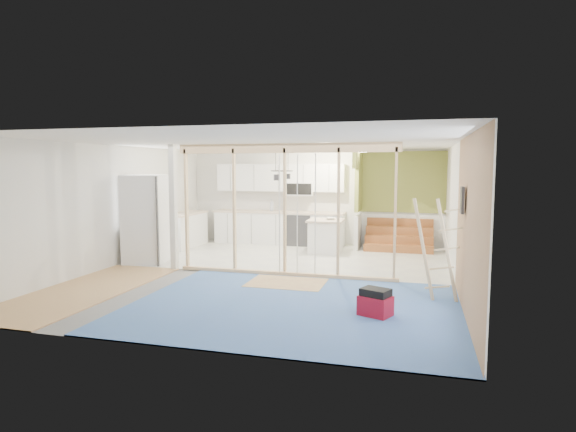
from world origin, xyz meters
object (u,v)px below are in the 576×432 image
(fridge, at_px, (146,219))
(toolbox, at_px, (375,303))
(island, at_px, (326,237))
(ladder, at_px, (438,250))

(fridge, xyz_separation_m, toolbox, (5.27, -2.60, -0.79))
(fridge, xyz_separation_m, island, (3.63, 2.25, -0.56))
(fridge, bearing_deg, toolbox, -38.93)
(island, relative_size, ladder, 0.55)
(island, bearing_deg, ladder, -58.19)
(ladder, bearing_deg, fridge, -176.20)
(fridge, relative_size, island, 2.21)
(fridge, height_order, island, fridge)
(fridge, xyz_separation_m, ladder, (6.16, -1.51, -0.15))
(toolbox, distance_m, ladder, 1.54)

